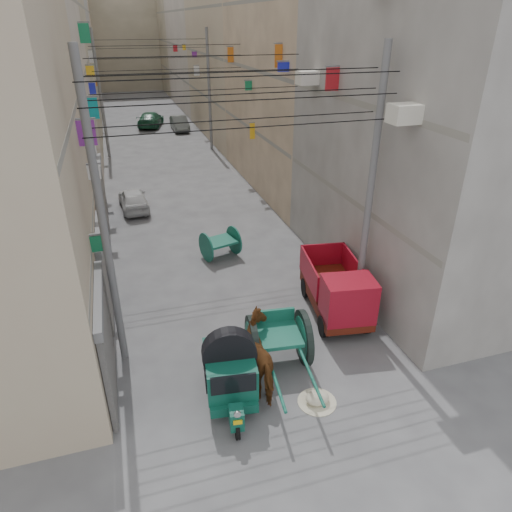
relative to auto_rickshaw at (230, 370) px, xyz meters
name	(u,v)px	position (x,y,z in m)	size (l,w,h in m)	color
building_row_left	(31,51)	(-6.83, 30.58, 5.52)	(8.00, 62.00, 14.00)	tan
building_row_right	(246,47)	(9.16, 30.58, 5.52)	(8.00, 62.00, 14.00)	#A09C96
end_cap_building	(125,36)	(1.16, 62.46, 5.56)	(22.00, 10.00, 13.00)	#B1A58B
shutters_left	(104,245)	(-2.75, 6.83, 0.55)	(0.18, 14.40, 2.88)	#494A4E
signboards	(170,120)	(1.15, 18.12, 2.49)	(8.22, 40.52, 5.67)	#78268C
ac_units	(355,59)	(4.81, 4.13, 6.49)	(0.70, 6.55, 3.35)	beige
utility_poles	(182,126)	(1.16, 13.46, 3.06)	(7.40, 22.20, 8.00)	slate
overhead_cables	(187,67)	(1.16, 10.86, 5.83)	(7.40, 22.52, 1.12)	black
auto_rickshaw	(230,370)	(0.00, 0.00, 0.00)	(1.48, 2.32, 1.59)	black
tonga_cart	(278,340)	(1.57, 0.95, -0.15)	(1.73, 3.48, 1.52)	black
mini_truck	(339,295)	(4.03, 2.32, -0.04)	(1.98, 3.54, 1.88)	black
second_cart	(220,243)	(1.51, 7.58, -0.32)	(1.58, 1.47, 1.16)	#145A48
feed_sack	(317,398)	(2.01, -0.72, -0.79)	(0.60, 0.48, 0.30)	beige
horse	(263,355)	(0.97, 0.36, -0.08)	(0.93, 2.04, 1.72)	brown
distant_car_white	(133,199)	(-1.44, 13.88, -0.40)	(1.28, 3.18, 1.08)	silver
distant_car_grey	(179,123)	(3.50, 31.53, -0.35)	(1.24, 3.57, 1.18)	#4C514D
distant_car_green	(150,119)	(1.29, 33.86, -0.31)	(1.76, 4.33, 1.26)	#1B4F34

